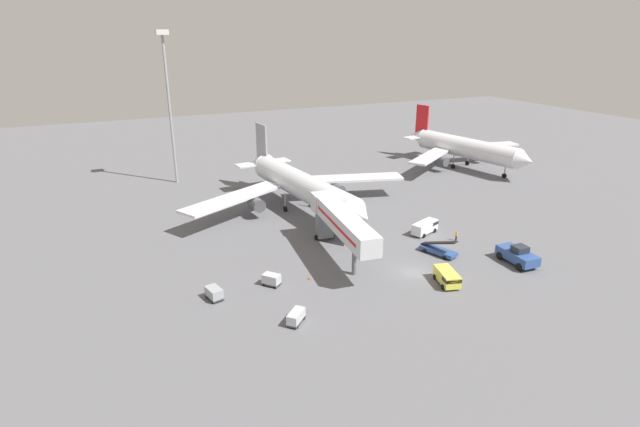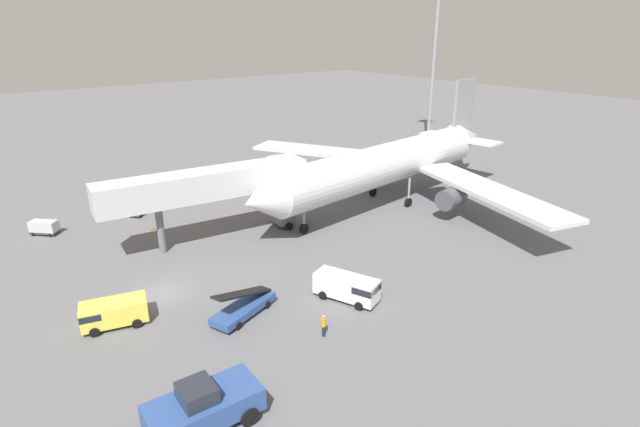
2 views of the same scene
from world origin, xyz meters
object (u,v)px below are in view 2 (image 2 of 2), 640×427
Objects in this scene: baggage_cart_near_right at (114,192)px; safety_cone_alpha at (152,227)px; belt_loader_truck at (243,306)px; baggage_cart_near_center at (138,208)px; ground_crew_worker_foreground at (324,325)px; service_van_mid_left at (348,287)px; baggage_cart_rear_right at (44,227)px; apron_light_mast at (437,19)px; service_van_far_right at (112,312)px; airplane_at_gate at (389,163)px; pushback_tug at (203,406)px; jet_bridge at (218,186)px.

baggage_cart_near_right is 4.84× the size of safety_cone_alpha.
belt_loader_truck is 2.28× the size of baggage_cart_near_center.
ground_crew_worker_foreground reaches higher than safety_cone_alpha.
service_van_mid_left is 1.95× the size of baggage_cart_rear_right.
apron_light_mast is at bearing 93.31° from baggage_cart_near_center.
baggage_cart_near_center is 31.54m from ground_crew_worker_foreground.
service_van_mid_left is at bearing 63.35° from service_van_far_right.
pushback_tug is (19.50, -33.79, -3.62)m from airplane_at_gate.
service_van_far_right is at bearing 1.05° from baggage_cart_rear_right.
jet_bridge reaches higher than pushback_tug.
service_van_far_right is at bearing -23.73° from baggage_cart_near_center.
airplane_at_gate is 1.43× the size of apron_light_mast.
baggage_cart_near_right is (-7.59, -0.41, -0.02)m from baggage_cart_near_center.
airplane_at_gate reaches higher than ground_crew_worker_foreground.
safety_cone_alpha is (-28.78, 7.94, -1.03)m from pushback_tug.
pushback_tug reaches higher than service_van_mid_left.
baggage_cart_near_right is 39.14m from ground_crew_worker_foreground.
jet_bridge is at bearing 48.05° from baggage_cart_rear_right.
airplane_at_gate reaches higher than baggage_cart_near_right.
jet_bridge reaches higher than service_van_far_right.
belt_loader_truck is 1.08× the size of service_van_mid_left.
belt_loader_truck reaches higher than baggage_cart_near_center.
airplane_at_gate is 17.50× the size of baggage_cart_near_center.
baggage_cart_near_right is at bearing 178.70° from belt_loader_truck.
service_van_far_right is 22.92m from baggage_cart_near_center.
jet_bridge is 37.67× the size of safety_cone_alpha.
service_van_mid_left is at bearing 119.99° from ground_crew_worker_foreground.
apron_light_mast is at bearing 122.02° from airplane_at_gate.
belt_loader_truck is at bearing 17.92° from baggage_cart_rear_right.
apron_light_mast reaches higher than belt_loader_truck.
airplane_at_gate is 82.20× the size of safety_cone_alpha.
airplane_at_gate is 16.98× the size of baggage_cart_near_right.
airplane_at_gate is 34.23m from baggage_cart_near_right.
apron_light_mast reaches higher than pushback_tug.
ground_crew_worker_foreground is (10.50, 11.09, -0.17)m from service_van_far_right.
apron_light_mast is (-17.57, 28.10, 16.25)m from airplane_at_gate.
apron_light_mast is at bearing 123.79° from ground_crew_worker_foreground.
service_van_far_right is at bearing -69.01° from apron_light_mast.
jet_bridge reaches higher than ground_crew_worker_foreground.
pushback_tug is 35.00m from baggage_cart_near_center.
pushback_tug reaches higher than baggage_cart_near_center.
belt_loader_truck is 8.24m from service_van_mid_left.
safety_cone_alpha is at bearing -4.60° from baggage_cart_near_center.
apron_light_mast reaches higher than baggage_cart_near_right.
belt_loader_truck is at bearing -2.08° from safety_cone_alpha.
service_van_far_right is at bearing -176.20° from pushback_tug.
service_van_mid_left reaches higher than baggage_cart_near_center.
service_van_mid_left is 0.17× the size of apron_light_mast.
apron_light_mast reaches higher than baggage_cart_rear_right.
apron_light_mast reaches higher than ground_crew_worker_foreground.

